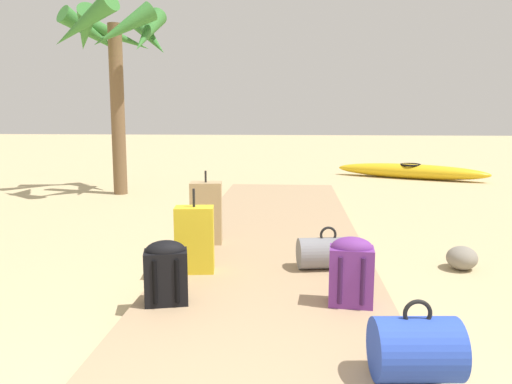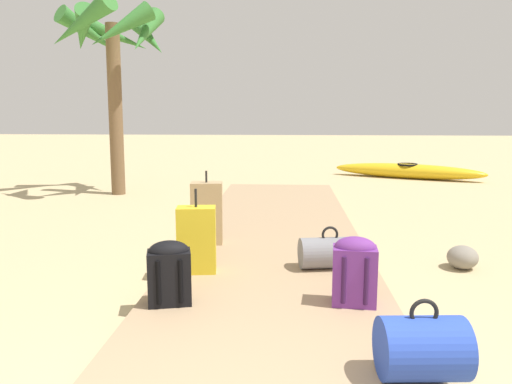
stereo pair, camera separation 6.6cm
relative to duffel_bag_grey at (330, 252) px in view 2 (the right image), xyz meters
name	(u,v)px [view 2 (the right image)]	position (x,y,z in m)	size (l,w,h in m)	color
ground_plane	(272,264)	(-0.57, 0.35, -0.23)	(60.00, 60.00, 0.00)	tan
boardwalk	(274,239)	(-0.57, 1.22, -0.19)	(2.06, 8.67, 0.08)	tan
duffel_bag_grey	(330,252)	(0.00, 0.00, 0.00)	(0.62, 0.39, 0.41)	slate
backpack_black	(169,271)	(-1.33, -0.99, 0.12)	(0.37, 0.29, 0.51)	black
suitcase_yellow	(197,240)	(-1.26, -0.20, 0.16)	(0.38, 0.26, 0.80)	gold
duffel_bag_blue	(422,348)	(0.35, -1.99, 0.03)	(0.50, 0.40, 0.47)	#2847B7
backpack_purple	(355,269)	(0.11, -0.91, 0.13)	(0.36, 0.27, 0.54)	#6B2D84
suitcase_tan	(207,213)	(-1.33, 0.83, 0.20)	(0.37, 0.26, 0.84)	tan
palm_tree_far_left	(113,44)	(-3.69, 4.66, 2.61)	(2.24, 2.27, 3.58)	brown
kayak	(407,171)	(2.48, 7.35, -0.05)	(3.48, 1.91, 0.36)	gold
rock_right_far	(463,257)	(1.37, 0.31, -0.11)	(0.30, 0.33, 0.23)	gray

